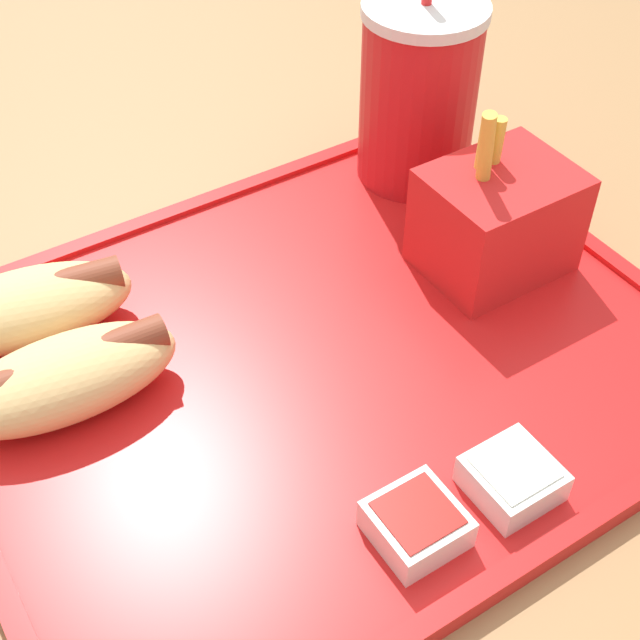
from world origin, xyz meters
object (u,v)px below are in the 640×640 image
sauce_cup_mayo (512,478)px  sauce_cup_ketchup (416,523)px  hot_dog_far (25,307)px  soda_cup (419,93)px  hot_dog_near (65,377)px  fries_carton (496,219)px

sauce_cup_mayo → sauce_cup_ketchup: size_ratio=1.00×
sauce_cup_mayo → hot_dog_far: bearing=125.0°
soda_cup → sauce_cup_mayo: (-0.13, -0.26, -0.06)m
soda_cup → sauce_cup_ketchup: (-0.19, -0.26, -0.06)m
soda_cup → hot_dog_near: size_ratio=1.25×
hot_dog_far → fries_carton: fries_carton is taller
soda_cup → sauce_cup_mayo: soda_cup is taller
hot_dog_far → hot_dog_near: 0.07m
hot_dog_near → sauce_cup_ketchup: 0.21m
hot_dog_near → sauce_cup_ketchup: size_ratio=3.13×
fries_carton → sauce_cup_mayo: size_ratio=2.81×
soda_cup → fries_carton: 0.12m
fries_carton → sauce_cup_ketchup: size_ratio=2.81×
sauce_cup_mayo → sauce_cup_ketchup: 0.06m
sauce_cup_mayo → sauce_cup_ketchup: bearing=175.3°
soda_cup → sauce_cup_ketchup: bearing=-126.4°
soda_cup → fries_carton: size_ratio=1.39×
sauce_cup_ketchup → hot_dog_near: bearing=123.0°
hot_dog_far → sauce_cup_ketchup: size_ratio=3.23×
sauce_cup_mayo → sauce_cup_ketchup: same height
hot_dog_far → sauce_cup_mayo: (0.17, -0.25, -0.01)m
hot_dog_near → fries_carton: size_ratio=1.11×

